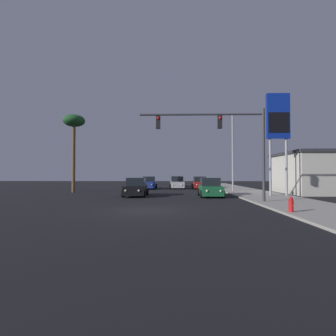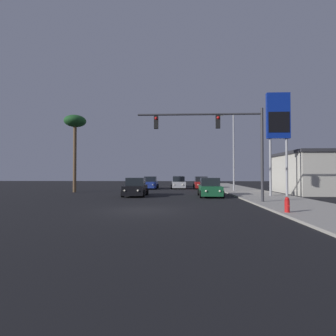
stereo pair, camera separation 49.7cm
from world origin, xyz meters
name	(u,v)px [view 2 (the right image)]	position (x,y,z in m)	size (l,w,h in m)	color
ground_plane	(143,210)	(0.00, 0.00, 0.00)	(120.00, 120.00, 0.00)	black
sidewalk_right	(260,195)	(9.50, 10.00, 0.06)	(5.00, 60.00, 0.12)	#9E998E
building_gas_station	(334,173)	(18.00, 13.16, 2.16)	(10.30, 8.30, 4.30)	beige
car_silver	(179,183)	(1.94, 21.78, 0.76)	(2.04, 4.34, 1.68)	#B7B7BC
car_green	(210,188)	(4.79, 9.02, 0.76)	(2.04, 4.33, 1.68)	#195933
car_black	(136,188)	(-1.96, 9.33, 0.76)	(2.04, 4.33, 1.68)	black
car_blue	(150,183)	(-1.91, 21.14, 0.76)	(2.04, 4.34, 1.68)	navy
car_white	(178,182)	(1.91, 27.84, 0.76)	(2.04, 4.34, 1.68)	silver
car_red	(201,183)	(5.03, 21.40, 0.76)	(2.04, 4.31, 1.68)	maroon
traffic_light_mast	(224,134)	(5.19, 3.78, 4.80)	(8.78, 0.36, 6.50)	#38383D
street_lamp	(232,147)	(8.24, 16.10, 5.12)	(1.74, 0.24, 9.00)	#99999E
gas_station_sign	(278,121)	(10.69, 8.56, 6.62)	(2.00, 0.42, 9.00)	#99999E
fire_hydrant	(287,205)	(7.41, -1.31, 0.49)	(0.24, 0.34, 0.76)	red
palm_tree_near	(75,125)	(-9.58, 14.00, 7.46)	(2.40, 2.40, 8.60)	brown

